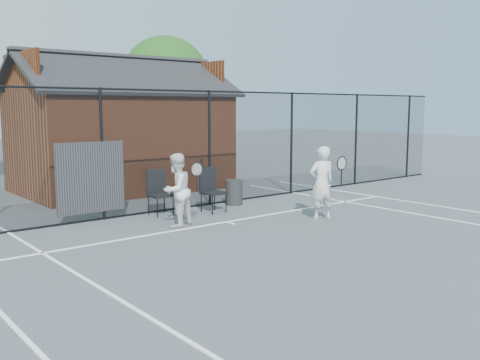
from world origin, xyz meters
TOP-DOWN VIEW (x-y plane):
  - ground at (0.00, 0.00)m, footprint 80.00×80.00m
  - court_lines at (0.00, -1.32)m, footprint 11.02×18.00m
  - fence at (-0.30, 5.00)m, footprint 22.04×3.00m
  - clubhouse at (0.50, 9.00)m, footprint 6.50×4.36m
  - tree_right at (5.50, 14.50)m, footprint 3.97×3.97m
  - player_front at (1.90, 1.88)m, footprint 0.80×0.64m
  - player_back at (-1.09, 3.34)m, footprint 0.94×0.84m
  - chair_left at (-0.73, 4.60)m, footprint 0.52×0.55m
  - chair_right at (0.46, 4.10)m, footprint 0.55×0.57m
  - waste_bin at (1.50, 4.60)m, footprint 0.55×0.55m

SIDE VIEW (x-z plane):
  - ground at x=0.00m, z-range 0.00..0.00m
  - court_lines at x=0.00m, z-range 0.00..0.01m
  - waste_bin at x=1.50m, z-range 0.00..0.66m
  - chair_left at x=-0.73m, z-range 0.00..1.06m
  - chair_right at x=0.46m, z-range 0.00..1.07m
  - player_back at x=-1.09m, z-range 0.00..1.59m
  - player_front at x=1.90m, z-range 0.00..1.69m
  - fence at x=-0.30m, z-range -0.05..2.95m
  - clubhouse at x=0.50m, z-range -0.49..3.70m
  - tree_right at x=5.50m, z-range 0.86..6.56m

